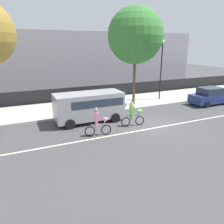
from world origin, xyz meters
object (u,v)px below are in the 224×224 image
street_lamp_post (162,61)px  parade_cyclist_pink (98,123)px  parked_van_grey (90,105)px  parade_cyclist_lime (133,114)px  parked_car_navy (210,96)px

street_lamp_post → parade_cyclist_pink: bearing=-146.4°
parked_van_grey → street_lamp_post: (8.60, 3.18, 2.71)m
parade_cyclist_pink → parade_cyclist_lime: (2.87, 0.63, 0.00)m
parked_van_grey → street_lamp_post: size_ratio=0.85×
parked_car_navy → parade_cyclist_pink: bearing=-167.6°
parked_van_grey → parked_car_navy: parked_van_grey is taller
parade_cyclist_pink → parade_cyclist_lime: same height
parade_cyclist_pink → street_lamp_post: 11.25m
parade_cyclist_pink → parked_van_grey: bearing=81.8°
parked_car_navy → parade_cyclist_lime: bearing=-167.6°
parked_van_grey → parade_cyclist_pink: bearing=-98.2°
parade_cyclist_pink → parade_cyclist_lime: bearing=12.4°
parade_cyclist_lime → street_lamp_post: street_lamp_post is taller
parade_cyclist_lime → parked_car_navy: size_ratio=0.47×
parade_cyclist_pink → street_lamp_post: bearing=33.6°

